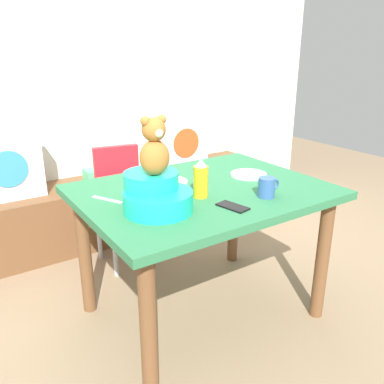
{
  "coord_description": "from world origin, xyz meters",
  "views": [
    {
      "loc": [
        -1.09,
        -1.54,
        1.4
      ],
      "look_at": [
        0.0,
        0.1,
        0.69
      ],
      "focal_mm": 37.24,
      "sensor_mm": 36.0,
      "label": 1
    }
  ],
  "objects": [
    {
      "name": "infant_seat_teal",
      "position": [
        -0.33,
        -0.12,
        0.81
      ],
      "size": [
        0.3,
        0.33,
        0.16
      ],
      "color": "#19C6AB",
      "rests_on": "dining_table"
    },
    {
      "name": "ground_plane",
      "position": [
        0.0,
        0.0,
        0.0
      ],
      "size": [
        8.0,
        8.0,
        0.0
      ],
      "primitive_type": "plane",
      "color": "#8C7256"
    },
    {
      "name": "table_fork",
      "position": [
        -0.47,
        0.11,
        0.74
      ],
      "size": [
        0.09,
        0.16,
        0.01
      ],
      "primitive_type": "cube",
      "rotation": [
        0.0,
        0.0,
        0.49
      ],
      "color": "silver",
      "rests_on": "dining_table"
    },
    {
      "name": "dinner_plate_far",
      "position": [
        -0.1,
        0.16,
        0.75
      ],
      "size": [
        0.2,
        0.2,
        0.01
      ],
      "primitive_type": "cylinder",
      "color": "white",
      "rests_on": "dining_table"
    },
    {
      "name": "pillow_floral_left",
      "position": [
        -0.73,
        1.19,
        0.68
      ],
      "size": [
        0.44,
        0.15,
        0.44
      ],
      "color": "silver",
      "rests_on": "window_bench"
    },
    {
      "name": "back_wall",
      "position": [
        0.0,
        1.48,
        1.3
      ],
      "size": [
        4.4,
        0.1,
        2.6
      ],
      "primitive_type": "cube",
      "color": "silver",
      "rests_on": "ground_plane"
    },
    {
      "name": "dinner_plate_near",
      "position": [
        0.33,
        0.04,
        0.75
      ],
      "size": [
        0.2,
        0.2,
        0.01
      ],
      "primitive_type": "cylinder",
      "color": "white",
      "rests_on": "dining_table"
    },
    {
      "name": "pillow_floral_right",
      "position": [
        0.62,
        1.19,
        0.68
      ],
      "size": [
        0.44,
        0.15,
        0.44
      ],
      "color": "silver",
      "rests_on": "window_bench"
    },
    {
      "name": "book_stack",
      "position": [
        -0.1,
        1.21,
        0.51
      ],
      "size": [
        0.2,
        0.14,
        0.1
      ],
      "primitive_type": "cube",
      "color": "#54C688",
      "rests_on": "window_bench"
    },
    {
      "name": "cell_phone",
      "position": [
        -0.04,
        -0.28,
        0.74
      ],
      "size": [
        0.1,
        0.16,
        0.01
      ],
      "primitive_type": "cube",
      "rotation": [
        0.0,
        0.0,
        0.21
      ],
      "color": "black",
      "rests_on": "dining_table"
    },
    {
      "name": "teddy_bear",
      "position": [
        -0.33,
        -0.12,
        1.02
      ],
      "size": [
        0.13,
        0.12,
        0.25
      ],
      "color": "#B26D2E",
      "rests_on": "infant_seat_teal"
    },
    {
      "name": "dining_table",
      "position": [
        0.0,
        0.0,
        0.63
      ],
      "size": [
        1.22,
        0.92,
        0.74
      ],
      "color": "#2D7247",
      "rests_on": "ground_plane"
    },
    {
      "name": "coffee_mug",
      "position": [
        0.18,
        -0.26,
        0.79
      ],
      "size": [
        0.12,
        0.08,
        0.09
      ],
      "color": "#335999",
      "rests_on": "dining_table"
    },
    {
      "name": "ketchup_bottle",
      "position": [
        -0.08,
        -0.09,
        0.83
      ],
      "size": [
        0.07,
        0.07,
        0.18
      ],
      "color": "gold",
      "rests_on": "dining_table"
    },
    {
      "name": "window_bench",
      "position": [
        0.0,
        1.21,
        0.23
      ],
      "size": [
        2.6,
        0.44,
        0.46
      ],
      "primitive_type": "cube",
      "color": "brown",
      "rests_on": "ground_plane"
    },
    {
      "name": "highchair",
      "position": [
        -0.11,
        0.78,
        0.52
      ],
      "size": [
        0.37,
        0.49,
        0.79
      ],
      "color": "red",
      "rests_on": "ground_plane"
    }
  ]
}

